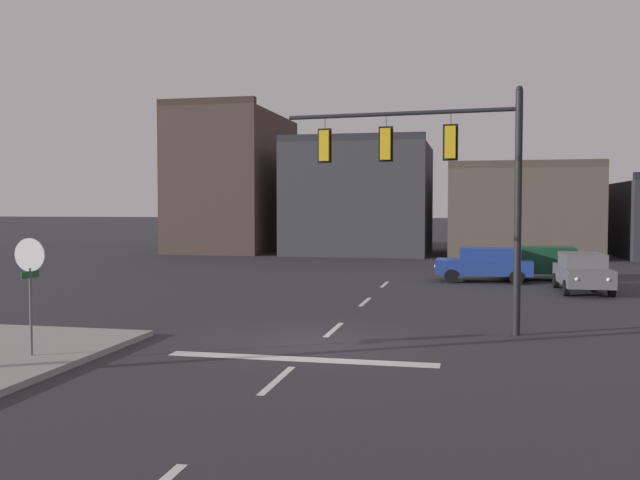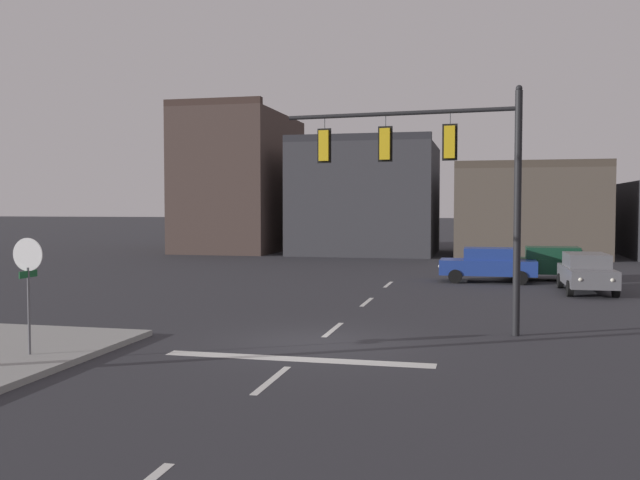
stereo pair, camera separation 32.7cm
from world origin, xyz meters
name	(u,v)px [view 1 (the left image)]	position (x,y,z in m)	size (l,w,h in m)	color
ground_plane	(319,343)	(0.00, 0.00, 0.00)	(400.00, 400.00, 0.00)	#2B2B30
stop_bar_paint	(301,359)	(0.00, -2.00, 0.00)	(6.40, 0.50, 0.01)	silver
lane_centreline	(334,330)	(0.00, 2.00, 0.00)	(0.16, 26.40, 0.01)	silver
signal_mast_near_side	(440,166)	(2.95, 2.45, 4.68)	(6.71, 0.84, 6.82)	black
stop_sign	(30,268)	(-5.95, -3.55, 2.14)	(0.76, 0.64, 2.83)	#56565B
car_lot_nearside	(582,271)	(8.34, 12.92, 0.86)	(2.00, 4.49, 1.61)	slate
car_lot_middle	(545,262)	(7.31, 17.55, 0.86)	(4.49, 1.99, 1.61)	#143D28
car_lot_farside	(485,264)	(4.45, 16.06, 0.86)	(4.47, 1.95, 1.61)	navy
building_row	(528,202)	(7.84, 35.98, 3.86)	(55.70, 12.71, 11.33)	#473833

